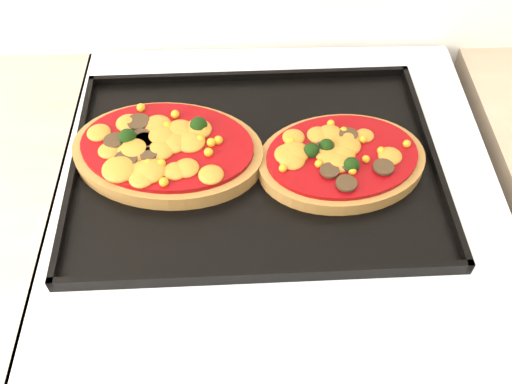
{
  "coord_description": "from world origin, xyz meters",
  "views": [
    {
      "loc": [
        -0.06,
        1.21,
        1.49
      ],
      "look_at": [
        -0.05,
        1.68,
        0.92
      ],
      "focal_mm": 40.0,
      "sensor_mm": 36.0,
      "label": 1
    }
  ],
  "objects_px": {
    "pizza_left": "(168,149)",
    "baking_tray": "(255,162)",
    "pizza_right": "(342,159)",
    "stove": "(271,334)"
  },
  "relations": [
    {
      "from": "pizza_right",
      "to": "baking_tray",
      "type": "bearing_deg",
      "value": 175.38
    },
    {
      "from": "pizza_left",
      "to": "baking_tray",
      "type": "bearing_deg",
      "value": -5.44
    },
    {
      "from": "stove",
      "to": "pizza_left",
      "type": "bearing_deg",
      "value": 164.67
    },
    {
      "from": "stove",
      "to": "pizza_right",
      "type": "height_order",
      "value": "pizza_right"
    },
    {
      "from": "baking_tray",
      "to": "pizza_left",
      "type": "distance_m",
      "value": 0.12
    },
    {
      "from": "baking_tray",
      "to": "pizza_right",
      "type": "distance_m",
      "value": 0.12
    },
    {
      "from": "pizza_left",
      "to": "pizza_right",
      "type": "height_order",
      "value": "pizza_left"
    },
    {
      "from": "stove",
      "to": "pizza_right",
      "type": "relative_size",
      "value": 4.09
    },
    {
      "from": "pizza_left",
      "to": "pizza_right",
      "type": "relative_size",
      "value": 1.15
    },
    {
      "from": "baking_tray",
      "to": "pizza_left",
      "type": "relative_size",
      "value": 1.9
    }
  ]
}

